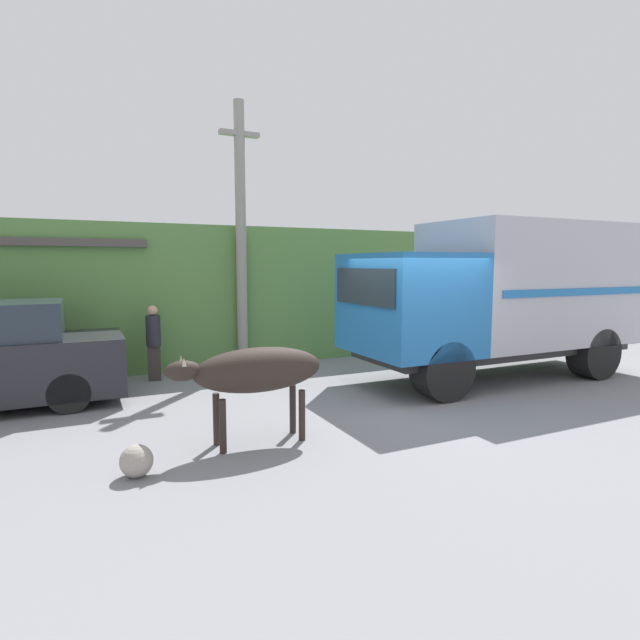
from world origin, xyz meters
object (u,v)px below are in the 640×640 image
cargo_truck (504,293)px  pedestrian_on_hill (154,339)px  brown_cow (256,371)px  utility_pole (241,233)px  roadside_rock (136,461)px

cargo_truck → pedestrian_on_hill: cargo_truck is taller
brown_cow → utility_pole: bearing=76.8°
cargo_truck → pedestrian_on_hill: size_ratio=4.14×
utility_pole → roadside_rock: 6.68m
utility_pole → cargo_truck: bearing=-35.2°
brown_cow → utility_pole: (1.28, 4.85, 2.12)m
roadside_rock → cargo_truck: bearing=14.8°
roadside_rock → brown_cow: bearing=15.9°
pedestrian_on_hill → roadside_rock: 4.97m
pedestrian_on_hill → utility_pole: size_ratio=0.26×
cargo_truck → utility_pole: bearing=144.2°
roadside_rock → pedestrian_on_hill: bearing=80.4°
cargo_truck → utility_pole: 5.88m
brown_cow → pedestrian_on_hill: pedestrian_on_hill is taller
utility_pole → roadside_rock: size_ratio=16.23×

